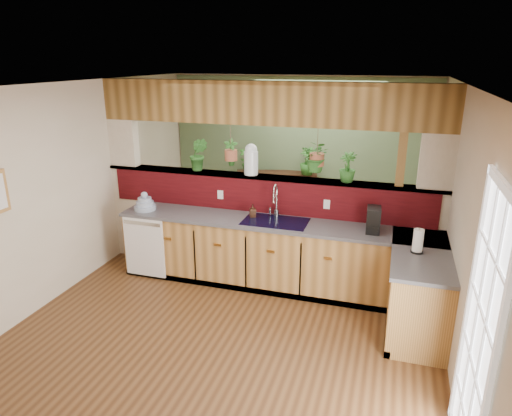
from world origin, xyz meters
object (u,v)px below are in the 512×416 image
(paper_towel, at_px, (418,241))
(shelving_console, at_px, (276,198))
(glass_jar, at_px, (251,159))
(soap_dispenser, at_px, (253,211))
(coffee_maker, at_px, (373,221))
(faucet, at_px, (275,199))
(dish_stack, at_px, (145,204))

(paper_towel, height_order, shelving_console, paper_towel)
(glass_jar, height_order, shelving_console, glass_jar)
(soap_dispenser, bearing_deg, coffee_maker, -3.16)
(faucet, bearing_deg, paper_towel, -20.35)
(coffee_maker, bearing_deg, soap_dispenser, 173.62)
(faucet, relative_size, coffee_maker, 1.50)
(paper_towel, bearing_deg, soap_dispenser, 164.32)
(coffee_maker, bearing_deg, paper_towel, -47.72)
(dish_stack, bearing_deg, coffee_maker, 1.29)
(faucet, distance_m, paper_towel, 1.85)
(dish_stack, bearing_deg, glass_jar, 17.99)
(paper_towel, height_order, glass_jar, glass_jar)
(coffee_maker, distance_m, paper_towel, 0.69)
(dish_stack, relative_size, shelving_console, 0.21)
(coffee_maker, bearing_deg, faucet, 169.41)
(soap_dispenser, distance_m, glass_jar, 0.69)
(faucet, bearing_deg, soap_dispenser, -164.80)
(faucet, relative_size, glass_jar, 1.08)
(paper_towel, relative_size, glass_jar, 0.67)
(coffee_maker, bearing_deg, dish_stack, 178.07)
(shelving_console, bearing_deg, soap_dispenser, -98.73)
(faucet, distance_m, dish_stack, 1.79)
(coffee_maker, xyz_separation_m, paper_towel, (0.49, -0.48, -0.01))
(faucet, distance_m, soap_dispenser, 0.33)
(faucet, relative_size, soap_dispenser, 2.62)
(faucet, xyz_separation_m, soap_dispenser, (-0.28, -0.08, -0.16))
(paper_towel, distance_m, glass_jar, 2.36)
(glass_jar, relative_size, shelving_console, 0.30)
(soap_dispenser, height_order, coffee_maker, coffee_maker)
(dish_stack, height_order, glass_jar, glass_jar)
(dish_stack, bearing_deg, faucet, 7.36)
(faucet, height_order, paper_towel, faucet)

